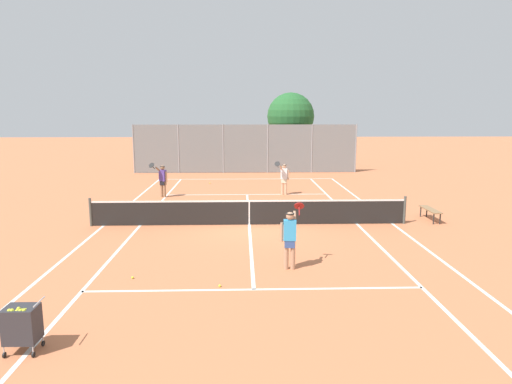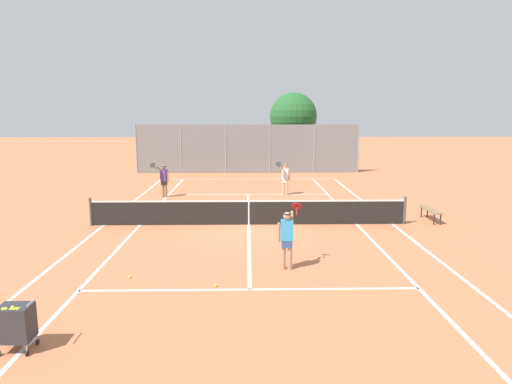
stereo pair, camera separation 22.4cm
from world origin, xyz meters
TOP-DOWN VIEW (x-y plane):
  - ground_plane at (0.00, 0.00)m, footprint 120.00×120.00m
  - court_line_markings at (0.00, 0.00)m, footprint 11.10×23.90m
  - tennis_net at (0.00, 0.00)m, footprint 12.00×0.10m
  - ball_cart at (-4.20, -9.16)m, footprint 0.64×0.50m
  - player_near_side at (1.02, -4.96)m, footprint 0.71×0.72m
  - player_far_left at (-4.23, 5.78)m, footprint 0.87×0.66m
  - player_far_right at (1.90, 6.28)m, footprint 0.81×0.70m
  - loose_tennis_ball_0 at (-2.18, 10.08)m, footprint 0.07×0.07m
  - loose_tennis_ball_1 at (-4.01, 3.07)m, footprint 0.07×0.07m
  - loose_tennis_ball_2 at (-0.83, -6.21)m, footprint 0.07×0.07m
  - loose_tennis_ball_4 at (-3.11, -5.57)m, footprint 0.07×0.07m
  - loose_tennis_ball_5 at (-4.28, 1.78)m, footprint 0.07×0.07m
  - courtside_bench at (7.17, 0.50)m, footprint 0.36×1.50m
  - back_fence at (0.00, 14.95)m, footprint 15.59×0.08m
  - tree_behind_left at (3.43, 18.47)m, footprint 3.60×3.60m

SIDE VIEW (x-z plane):
  - ground_plane at x=0.00m, z-range 0.00..0.00m
  - court_line_markings at x=0.00m, z-range 0.00..0.01m
  - loose_tennis_ball_0 at x=-2.18m, z-range 0.00..0.07m
  - loose_tennis_ball_1 at x=-4.01m, z-range 0.00..0.07m
  - loose_tennis_ball_2 at x=-0.83m, z-range 0.00..0.07m
  - loose_tennis_ball_4 at x=-3.11m, z-range 0.00..0.07m
  - loose_tennis_ball_5 at x=-4.28m, z-range 0.00..0.07m
  - courtside_bench at x=7.17m, z-range 0.18..0.64m
  - tennis_net at x=0.00m, z-range -0.03..1.04m
  - ball_cart at x=-4.20m, z-range 0.05..1.01m
  - player_near_side at x=1.02m, z-range 0.04..1.81m
  - player_far_left at x=-4.23m, z-range 0.04..1.81m
  - player_far_right at x=1.90m, z-range 0.04..1.81m
  - back_fence at x=0.00m, z-range 0.00..3.37m
  - tree_behind_left at x=3.43m, z-range 0.91..6.59m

